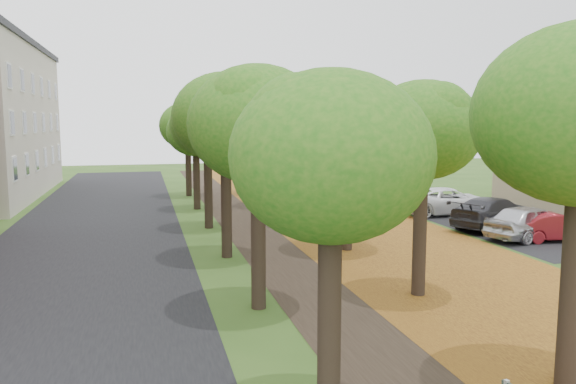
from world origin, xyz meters
TOP-DOWN VIEW (x-y plane):
  - street_asphalt at (-7.50, 15.00)m, footprint 8.00×70.00m
  - footpath at (0.00, 15.00)m, footprint 3.20×70.00m
  - leaf_verge at (5.00, 15.00)m, footprint 7.50×70.00m
  - parking_lot at (13.50, 16.00)m, footprint 9.00×16.00m
  - tree_row_west at (-2.20, 15.00)m, footprint 3.68×33.68m
  - tree_row_east at (2.60, 15.00)m, footprint 3.68×33.68m
  - car_silver at (11.00, 11.99)m, footprint 4.75×2.96m
  - car_red at (11.82, 11.37)m, footprint 3.85×1.76m
  - car_grey at (11.00, 14.56)m, footprint 5.57×4.07m
  - car_white at (11.00, 18.63)m, footprint 5.53×2.95m

SIDE VIEW (x-z plane):
  - street_asphalt at x=-7.50m, z-range 0.00..0.01m
  - parking_lot at x=13.50m, z-range 0.00..0.01m
  - footpath at x=0.00m, z-range 0.00..0.01m
  - leaf_verge at x=5.00m, z-range 0.00..0.01m
  - car_red at x=11.82m, z-range 0.00..1.23m
  - car_white at x=11.00m, z-range 0.00..1.48m
  - car_grey at x=11.00m, z-range 0.00..1.50m
  - car_silver at x=11.00m, z-range 0.00..1.51m
  - tree_row_west at x=-2.20m, z-range 1.59..7.98m
  - tree_row_east at x=2.60m, z-range 1.59..7.98m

